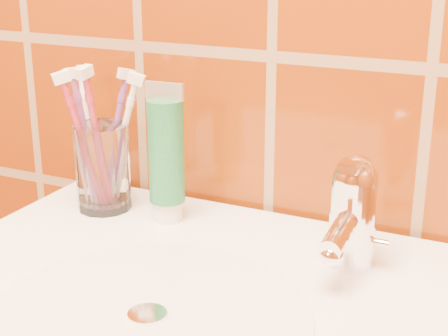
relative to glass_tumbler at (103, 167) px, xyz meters
The scene contains 9 objects.
glass_tumbler is the anchor object (origin of this frame).
toothpaste_tube 0.09m from the glass_tumbler, ahead, with size 0.05×0.04×0.17m.
faucet 0.32m from the glass_tumbler, ahead, with size 0.05×0.11×0.12m.
toothbrush_0 0.04m from the glass_tumbler, 79.89° to the left, with size 0.05×0.06×0.18m, color #7C418D, non-canonical shape.
toothbrush_1 0.04m from the glass_tumbler, 40.47° to the left, with size 0.07×0.04×0.18m, color white, non-canonical shape.
toothbrush_2 0.04m from the glass_tumbler, 142.01° to the right, with size 0.05×0.03×0.19m, color #964CA2, non-canonical shape.
toothbrush_3 0.04m from the glass_tumbler, 154.17° to the left, with size 0.07×0.06×0.18m, color white, non-canonical shape.
toothbrush_4 0.04m from the glass_tumbler, 110.42° to the right, with size 0.05×0.06×0.19m, color #A02238, non-canonical shape.
toothbrush_5 0.04m from the glass_tumbler, 65.17° to the right, with size 0.03×0.06×0.19m, color #A72339, non-canonical shape.
Camera 1 is at (0.30, 0.45, 1.18)m, focal length 55.00 mm.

